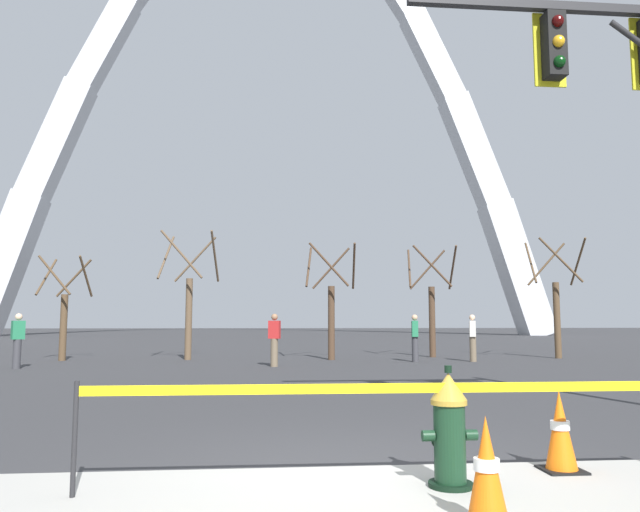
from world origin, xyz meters
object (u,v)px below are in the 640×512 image
(traffic_cone_mid_sidewalk, at_px, (487,473))
(pedestrian_standing_center, at_px, (18,340))
(pedestrian_walking_left, at_px, (473,337))
(pedestrian_near_trees, at_px, (415,337))
(fire_hydrant, at_px, (449,430))
(monument_arch, at_px, (272,126))
(pedestrian_walking_right, at_px, (274,339))
(traffic_cone_by_hydrant, at_px, (560,432))

(traffic_cone_mid_sidewalk, height_order, pedestrian_standing_center, pedestrian_standing_center)
(pedestrian_walking_left, bearing_deg, pedestrian_near_trees, 178.13)
(fire_hydrant, xyz_separation_m, pedestrian_standing_center, (-8.60, 13.52, 0.35))
(pedestrian_walking_left, distance_m, pedestrian_standing_center, 14.30)
(traffic_cone_mid_sidewalk, relative_size, pedestrian_near_trees, 0.46)
(pedestrian_standing_center, height_order, pedestrian_near_trees, same)
(pedestrian_walking_left, height_order, pedestrian_near_trees, same)
(monument_arch, height_order, pedestrian_standing_center, monument_arch)
(traffic_cone_mid_sidewalk, xyz_separation_m, pedestrian_walking_right, (-1.12, 14.62, 0.46))
(pedestrian_standing_center, relative_size, pedestrian_near_trees, 1.00)
(traffic_cone_by_hydrant, height_order, pedestrian_standing_center, pedestrian_standing_center)
(fire_hydrant, bearing_deg, pedestrian_walking_right, 94.93)
(traffic_cone_by_hydrant, height_order, pedestrian_walking_left, pedestrian_walking_left)
(traffic_cone_mid_sidewalk, distance_m, pedestrian_standing_center, 16.85)
(traffic_cone_by_hydrant, distance_m, monument_arch, 57.06)
(fire_hydrant, xyz_separation_m, monument_arch, (-0.78, 53.72, 20.17))
(traffic_cone_by_hydrant, xyz_separation_m, pedestrian_walking_right, (-2.34, 13.20, 0.46))
(pedestrian_standing_center, bearing_deg, fire_hydrant, -57.54)
(monument_arch, distance_m, pedestrian_walking_left, 43.72)
(pedestrian_walking_left, height_order, pedestrian_walking_right, same)
(pedestrian_standing_center, distance_m, pedestrian_near_trees, 12.34)
(fire_hydrant, height_order, traffic_cone_mid_sidewalk, fire_hydrant)
(monument_arch, bearing_deg, traffic_cone_by_hydrant, -87.91)
(traffic_cone_by_hydrant, bearing_deg, pedestrian_walking_left, 73.42)
(fire_hydrant, relative_size, traffic_cone_by_hydrant, 1.36)
(traffic_cone_by_hydrant, bearing_deg, pedestrian_near_trees, 80.73)
(pedestrian_walking_left, xyz_separation_m, pedestrian_walking_right, (-6.76, -1.65, 0.00))
(traffic_cone_by_hydrant, height_order, pedestrian_walking_right, pedestrian_walking_right)
(traffic_cone_by_hydrant, height_order, monument_arch, monument_arch)
(traffic_cone_by_hydrant, xyz_separation_m, pedestrian_walking_left, (4.42, 14.85, 0.46))
(monument_arch, bearing_deg, pedestrian_walking_left, -80.60)
(pedestrian_standing_center, distance_m, pedestrian_walking_right, 7.43)
(pedestrian_walking_right, bearing_deg, pedestrian_standing_center, -179.17)
(fire_hydrant, distance_m, monument_arch, 57.39)
(pedestrian_walking_right, height_order, pedestrian_near_trees, same)
(traffic_cone_mid_sidewalk, bearing_deg, traffic_cone_by_hydrant, 49.23)
(monument_arch, relative_size, pedestrian_walking_left, 35.25)
(fire_hydrant, height_order, pedestrian_walking_right, pedestrian_walking_right)
(monument_arch, xyz_separation_m, pedestrian_standing_center, (-7.82, -40.20, -19.82))
(traffic_cone_by_hydrant, xyz_separation_m, monument_arch, (-1.94, 53.30, 20.28))
(traffic_cone_by_hydrant, relative_size, monument_arch, 0.01)
(pedestrian_walking_left, bearing_deg, traffic_cone_by_hydrant, -106.58)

